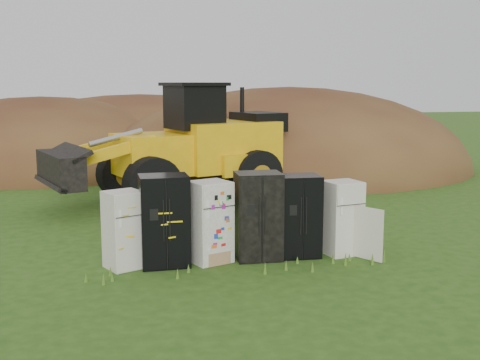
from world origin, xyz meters
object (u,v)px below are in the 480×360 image
(fridge_leftmost, at_px, (124,230))
(fridge_black_right, at_px, (298,216))
(fridge_sticker, at_px, (210,222))
(fridge_black_side, at_px, (164,221))
(wheel_loader, at_px, (168,143))
(fridge_open_door, at_px, (342,218))
(fridge_dark_mid, at_px, (258,216))

(fridge_leftmost, xyz_separation_m, fridge_black_right, (3.76, 0.04, 0.10))
(fridge_sticker, relative_size, fridge_black_right, 0.97)
(fridge_sticker, bearing_deg, fridge_leftmost, 159.86)
(fridge_leftmost, bearing_deg, fridge_black_right, -23.62)
(fridge_black_side, relative_size, wheel_loader, 0.24)
(fridge_leftmost, distance_m, fridge_sticker, 1.79)
(fridge_leftmost, relative_size, fridge_black_side, 0.84)
(wheel_loader, bearing_deg, fridge_open_door, -83.51)
(fridge_open_door, xyz_separation_m, wheel_loader, (-3.12, 6.78, 1.07))
(fridge_leftmost, distance_m, fridge_dark_mid, 2.85)
(fridge_black_side, xyz_separation_m, fridge_open_door, (3.92, -0.01, -0.13))
(fridge_sticker, bearing_deg, fridge_black_right, -20.21)
(fridge_leftmost, relative_size, fridge_black_right, 0.89)
(fridge_leftmost, xyz_separation_m, fridge_open_door, (4.75, -0.03, 0.02))
(fridge_black_side, relative_size, fridge_sticker, 1.10)
(fridge_leftmost, distance_m, fridge_open_door, 4.75)
(fridge_black_side, distance_m, fridge_black_right, 2.93)
(fridge_sticker, height_order, fridge_open_door, fridge_sticker)
(fridge_black_side, height_order, fridge_dark_mid, fridge_black_side)
(fridge_dark_mid, height_order, fridge_open_door, fridge_dark_mid)
(fridge_leftmost, bearing_deg, fridge_open_door, -24.55)
(fridge_black_right, distance_m, wheel_loader, 7.12)
(fridge_black_right, bearing_deg, fridge_leftmost, -176.76)
(fridge_black_side, distance_m, fridge_sticker, 0.97)
(fridge_dark_mid, distance_m, fridge_open_door, 1.91)
(fridge_black_side, bearing_deg, fridge_black_right, 0.09)
(fridge_leftmost, xyz_separation_m, fridge_sticker, (1.79, 0.02, 0.07))
(fridge_black_right, relative_size, fridge_open_door, 1.10)
(fridge_sticker, xyz_separation_m, fridge_dark_mid, (1.05, 0.00, 0.08))
(fridge_leftmost, bearing_deg, wheel_loader, 52.28)
(fridge_black_side, height_order, fridge_black_right, fridge_black_side)
(fridge_sticker, bearing_deg, fridge_open_door, -21.70)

